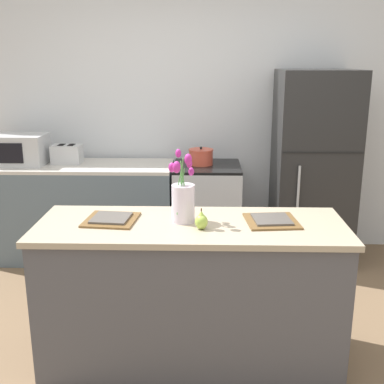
% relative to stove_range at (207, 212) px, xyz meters
% --- Properties ---
extents(ground_plane, '(10.00, 10.00, 0.00)m').
position_rel_stove_range_xyz_m(ground_plane, '(-0.10, -1.60, -0.44)').
color(ground_plane, brown).
extents(back_wall, '(5.20, 0.08, 2.70)m').
position_rel_stove_range_xyz_m(back_wall, '(-0.10, 0.40, 0.91)').
color(back_wall, silver).
rests_on(back_wall, ground_plane).
extents(kitchen_island, '(1.80, 0.66, 0.89)m').
position_rel_stove_range_xyz_m(kitchen_island, '(-0.10, -1.60, 0.00)').
color(kitchen_island, '#4C4C51').
rests_on(kitchen_island, ground_plane).
extents(back_counter, '(1.68, 0.60, 0.89)m').
position_rel_stove_range_xyz_m(back_counter, '(-1.16, 0.00, 0.00)').
color(back_counter, slate).
rests_on(back_counter, ground_plane).
extents(stove_range, '(0.60, 0.61, 0.89)m').
position_rel_stove_range_xyz_m(stove_range, '(0.00, 0.00, 0.00)').
color(stove_range, '#B2B5B7').
rests_on(stove_range, ground_plane).
extents(refrigerator, '(0.68, 0.67, 1.73)m').
position_rel_stove_range_xyz_m(refrigerator, '(0.95, 0.00, 0.42)').
color(refrigerator, black).
rests_on(refrigerator, ground_plane).
extents(flower_vase, '(0.15, 0.15, 0.42)m').
position_rel_stove_range_xyz_m(flower_vase, '(-0.15, -1.57, 0.58)').
color(flower_vase, silver).
rests_on(flower_vase, kitchen_island).
extents(pear_figurine, '(0.07, 0.07, 0.12)m').
position_rel_stove_range_xyz_m(pear_figurine, '(-0.04, -1.69, 0.49)').
color(pear_figurine, '#9EBC47').
rests_on(pear_figurine, kitchen_island).
extents(plate_setting_left, '(0.32, 0.32, 0.02)m').
position_rel_stove_range_xyz_m(plate_setting_left, '(-0.57, -1.56, 0.46)').
color(plate_setting_left, brown).
rests_on(plate_setting_left, kitchen_island).
extents(plate_setting_right, '(0.32, 0.32, 0.02)m').
position_rel_stove_range_xyz_m(plate_setting_right, '(0.37, -1.56, 0.46)').
color(plate_setting_right, brown).
rests_on(plate_setting_right, kitchen_island).
extents(toaster, '(0.28, 0.18, 0.17)m').
position_rel_stove_range_xyz_m(toaster, '(-1.28, 0.05, 0.53)').
color(toaster, '#B7BABC').
rests_on(toaster, back_counter).
extents(cooking_pot, '(0.22, 0.22, 0.16)m').
position_rel_stove_range_xyz_m(cooking_pot, '(-0.06, 0.03, 0.52)').
color(cooking_pot, '#CC4C38').
rests_on(cooking_pot, stove_range).
extents(microwave, '(0.48, 0.37, 0.27)m').
position_rel_stove_range_xyz_m(microwave, '(-1.70, -0.00, 0.58)').
color(microwave, '#B7BABC').
rests_on(microwave, back_counter).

